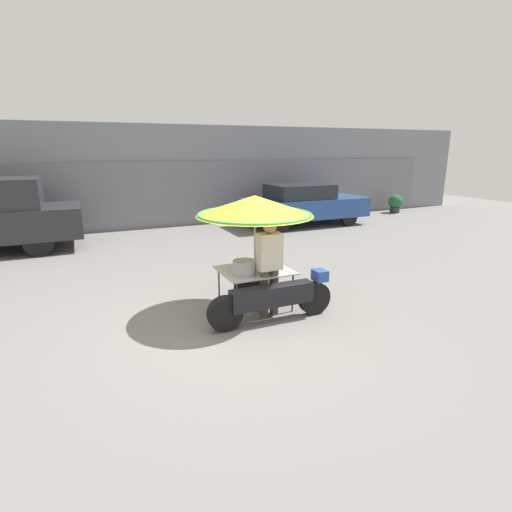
{
  "coord_description": "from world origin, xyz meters",
  "views": [
    {
      "loc": [
        -2.07,
        -5.27,
        2.65
      ],
      "look_at": [
        0.56,
        0.54,
        0.93
      ],
      "focal_mm": 28.0,
      "sensor_mm": 36.0,
      "label": 1
    }
  ],
  "objects_px": {
    "vendor_person": "(269,263)",
    "parked_car": "(303,204)",
    "vendor_motorcycle_cart": "(257,222)",
    "potted_plant": "(395,203)"
  },
  "relations": [
    {
      "from": "vendor_person",
      "to": "vendor_motorcycle_cart",
      "type": "bearing_deg",
      "value": 103.22
    },
    {
      "from": "vendor_person",
      "to": "parked_car",
      "type": "relative_size",
      "value": 0.36
    },
    {
      "from": "vendor_motorcycle_cart",
      "to": "vendor_person",
      "type": "distance_m",
      "value": 0.7
    },
    {
      "from": "vendor_person",
      "to": "parked_car",
      "type": "height_order",
      "value": "vendor_person"
    },
    {
      "from": "vendor_motorcycle_cart",
      "to": "vendor_person",
      "type": "height_order",
      "value": "vendor_motorcycle_cart"
    },
    {
      "from": "vendor_person",
      "to": "potted_plant",
      "type": "relative_size",
      "value": 2.08
    },
    {
      "from": "parked_car",
      "to": "vendor_motorcycle_cart",
      "type": "bearing_deg",
      "value": -126.47
    },
    {
      "from": "parked_car",
      "to": "potted_plant",
      "type": "xyz_separation_m",
      "value": [
        5.02,
        0.84,
        -0.34
      ]
    },
    {
      "from": "vendor_person",
      "to": "parked_car",
      "type": "bearing_deg",
      "value": 55.33
    },
    {
      "from": "vendor_motorcycle_cart",
      "to": "potted_plant",
      "type": "xyz_separation_m",
      "value": [
        9.69,
        7.16,
        -1.08
      ]
    }
  ]
}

